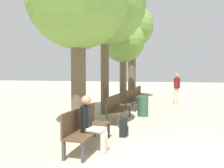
% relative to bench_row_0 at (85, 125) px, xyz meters
% --- Properties ---
extents(bench_row_0, '(0.50, 1.80, 0.92)m').
position_rel_bench_row_0_xyz_m(bench_row_0, '(0.00, 0.00, 0.00)').
color(bench_row_0, '#4C3823').
rests_on(bench_row_0, ground_plane).
extents(bench_row_1, '(0.50, 1.80, 0.92)m').
position_rel_bench_row_0_xyz_m(bench_row_1, '(0.00, 2.87, 0.00)').
color(bench_row_1, '#4C3823').
rests_on(bench_row_1, ground_plane).
extents(bench_row_2, '(0.50, 1.80, 0.92)m').
position_rel_bench_row_0_xyz_m(bench_row_2, '(0.00, 5.73, 0.00)').
color(bench_row_2, '#4C3823').
rests_on(bench_row_2, ground_plane).
extents(bench_row_3, '(0.50, 1.80, 0.92)m').
position_rel_bench_row_0_xyz_m(bench_row_3, '(0.00, 8.60, 0.00)').
color(bench_row_3, '#4C3823').
rests_on(bench_row_3, ground_plane).
extents(tree_row_1, '(3.44, 3.44, 6.32)m').
position_rel_bench_row_0_xyz_m(tree_row_1, '(-0.83, 4.07, 4.05)').
color(tree_row_1, brown).
rests_on(tree_row_1, ground_plane).
extents(tree_row_2, '(2.42, 2.42, 4.76)m').
position_rel_bench_row_0_xyz_m(tree_row_2, '(-0.83, 7.50, 2.96)').
color(tree_row_2, brown).
rests_on(tree_row_2, ground_plane).
extents(tree_row_3, '(2.91, 2.91, 6.35)m').
position_rel_bench_row_0_xyz_m(tree_row_3, '(-0.83, 10.20, 4.25)').
color(tree_row_3, brown).
rests_on(tree_row_3, ground_plane).
extents(person_seated, '(0.58, 0.33, 1.24)m').
position_rel_bench_row_0_xyz_m(person_seated, '(0.24, -0.24, 0.14)').
color(person_seated, beige).
rests_on(person_seated, ground_plane).
extents(backpack, '(0.20, 0.30, 0.47)m').
position_rel_bench_row_0_xyz_m(backpack, '(0.67, 1.08, -0.29)').
color(backpack, black).
rests_on(backpack, ground_plane).
extents(pedestrian_near, '(0.35, 0.26, 1.70)m').
position_rel_bench_row_0_xyz_m(pedestrian_near, '(2.13, 8.08, 0.46)').
color(pedestrian_near, beige).
rests_on(pedestrian_near, ground_plane).
extents(trash_bin, '(0.43, 0.43, 0.79)m').
position_rel_bench_row_0_xyz_m(trash_bin, '(0.79, 4.02, -0.12)').
color(trash_bin, '#2D5138').
rests_on(trash_bin, ground_plane).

